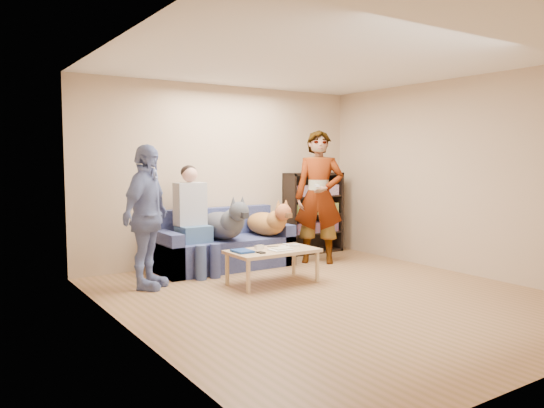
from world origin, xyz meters
TOP-DOWN VIEW (x-y plane):
  - ground at (0.00, 0.00)m, footprint 5.00×5.00m
  - ceiling at (0.00, 0.00)m, footprint 5.00×5.00m
  - wall_back at (0.00, 2.50)m, footprint 4.50×0.00m
  - wall_left at (-2.25, 0.00)m, footprint 0.00×5.00m
  - wall_right at (2.25, 0.00)m, footprint 0.00×5.00m
  - blanket at (0.49, 1.97)m, footprint 0.46×0.39m
  - person_standing_right at (1.10, 1.61)m, footprint 0.84×0.82m
  - person_standing_left at (-1.56, 1.51)m, footprint 1.00×0.99m
  - held_controller at (0.90, 1.41)m, footprint 0.09×0.14m
  - notebook_blue at (-0.59, 0.95)m, footprint 0.20×0.26m
  - papers at (-0.14, 0.80)m, footprint 0.26×0.20m
  - magazine at (-0.11, 0.82)m, footprint 0.22×0.17m
  - camera_silver at (-0.31, 1.02)m, footprint 0.11×0.06m
  - controller_a at (0.09, 1.00)m, footprint 0.04×0.13m
  - controller_b at (0.17, 0.92)m, footprint 0.09×0.06m
  - headphone_cup_a at (0.01, 0.88)m, footprint 0.07×0.07m
  - headphone_cup_b at (0.01, 0.96)m, footprint 0.07×0.07m
  - pen_orange at (-0.21, 0.74)m, footprint 0.13×0.06m
  - pen_black at (-0.07, 1.08)m, footprint 0.13×0.08m
  - wallet at (-0.44, 0.78)m, footprint 0.07×0.12m
  - sofa at (-0.25, 2.10)m, footprint 1.90×0.85m
  - person_seated at (-0.75, 1.97)m, footprint 0.40×0.73m
  - dog_gray at (-0.31, 1.90)m, footprint 0.43×1.26m
  - dog_tan at (0.39, 1.87)m, footprint 0.38×1.15m
  - coffee_table at (-0.19, 0.90)m, footprint 1.10×0.60m
  - bookshelf at (1.55, 2.33)m, footprint 1.00×0.34m

SIDE VIEW (x-z plane):
  - ground at x=0.00m, z-range 0.00..0.00m
  - sofa at x=-0.25m, z-range -0.13..0.69m
  - coffee_table at x=-0.19m, z-range 0.16..0.58m
  - pen_orange at x=-0.21m, z-range 0.42..0.43m
  - pen_black at x=-0.07m, z-range 0.42..0.43m
  - papers at x=-0.14m, z-range 0.42..0.43m
  - wallet at x=-0.44m, z-range 0.42..0.43m
  - headphone_cup_a at x=0.01m, z-range 0.42..0.44m
  - headphone_cup_b at x=0.01m, z-range 0.42..0.44m
  - notebook_blue at x=-0.59m, z-range 0.42..0.45m
  - controller_a at x=0.09m, z-range 0.42..0.45m
  - controller_b at x=0.17m, z-range 0.42..0.45m
  - magazine at x=-0.11m, z-range 0.43..0.45m
  - camera_silver at x=-0.31m, z-range 0.42..0.47m
  - blanket at x=0.49m, z-range 0.43..0.59m
  - dog_tan at x=0.39m, z-range 0.35..0.90m
  - dog_gray at x=-0.31m, z-range 0.34..0.96m
  - bookshelf at x=1.55m, z-range 0.03..1.33m
  - person_seated at x=-0.75m, z-range 0.04..1.51m
  - person_standing_left at x=-1.56m, z-range 0.00..1.70m
  - person_standing_right at x=1.10m, z-range 0.00..1.94m
  - held_controller at x=0.90m, z-range 1.13..1.17m
  - wall_back at x=0.00m, z-range -0.95..3.55m
  - wall_left at x=-2.25m, z-range -1.20..3.80m
  - wall_right at x=2.25m, z-range -1.20..3.80m
  - ceiling at x=0.00m, z-range 2.60..2.60m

